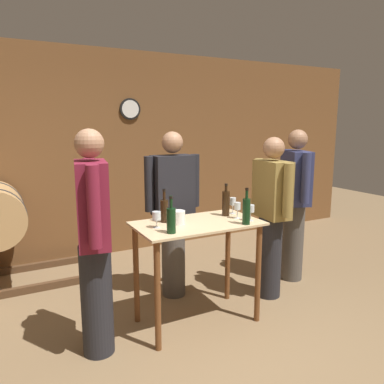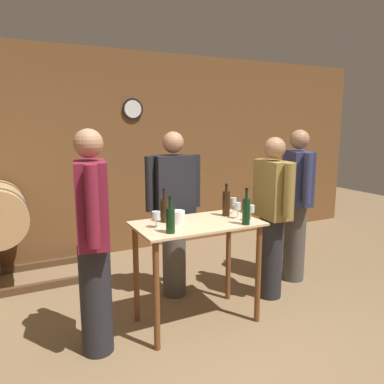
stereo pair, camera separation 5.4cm
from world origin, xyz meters
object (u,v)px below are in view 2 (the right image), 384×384
(person_visitor_near_door, at_px, (174,211))
(person_host, at_px, (272,215))
(ice_bucket, at_px, (178,217))
(wine_glass_near_left, at_px, (156,216))
(wine_bottle_left, at_px, (164,210))
(wine_glass_near_right, at_px, (251,209))
(wine_bottle_center, at_px, (246,210))
(person_visitor_with_scarf, at_px, (93,239))
(wine_bottle_right, at_px, (226,203))
(wine_glass_near_center, at_px, (238,207))
(wine_glass_far_side, at_px, (233,202))
(wine_bottle_far_left, at_px, (170,219))
(person_visitor_bearded, at_px, (296,202))

(person_visitor_near_door, bearing_deg, person_host, -29.08)
(ice_bucket, height_order, person_visitor_near_door, person_visitor_near_door)
(ice_bucket, bearing_deg, wine_glass_near_left, -172.88)
(wine_bottle_left, xyz_separation_m, wine_glass_near_right, (0.69, -0.31, -0.01))
(wine_bottle_center, distance_m, wine_glass_near_right, 0.13)
(wine_bottle_center, height_order, wine_glass_near_right, wine_bottle_center)
(wine_bottle_center, bearing_deg, person_visitor_near_door, 109.63)
(wine_bottle_center, bearing_deg, person_visitor_with_scarf, 171.23)
(ice_bucket, bearing_deg, wine_bottle_right, 6.18)
(wine_glass_near_center, xyz_separation_m, wine_glass_far_side, (0.06, 0.17, 0.00))
(wine_bottle_right, relative_size, person_visitor_with_scarf, 0.17)
(wine_bottle_far_left, bearing_deg, wine_bottle_right, 21.94)
(person_visitor_with_scarf, height_order, person_visitor_near_door, person_visitor_with_scarf)
(person_visitor_with_scarf, bearing_deg, wine_glass_near_right, -4.75)
(wine_bottle_far_left, bearing_deg, wine_glass_far_side, 21.74)
(wine_glass_near_right, xyz_separation_m, person_visitor_with_scarf, (-1.34, 0.11, -0.11))
(wine_bottle_right, bearing_deg, wine_bottle_far_left, -158.06)
(wine_glass_near_right, height_order, person_host, person_host)
(wine_glass_near_left, xyz_separation_m, person_visitor_bearded, (1.78, 0.32, -0.12))
(person_host, bearing_deg, wine_glass_near_left, -175.39)
(wine_glass_near_left, relative_size, person_visitor_near_door, 0.08)
(wine_glass_near_left, xyz_separation_m, wine_glass_near_right, (0.81, -0.17, 0.01))
(wine_bottle_far_left, distance_m, person_visitor_bearded, 1.82)
(wine_bottle_center, height_order, person_visitor_bearded, person_visitor_bearded)
(wine_bottle_center, xyz_separation_m, wine_glass_far_side, (0.11, 0.37, -0.01))
(wine_glass_near_center, relative_size, person_host, 0.09)
(person_visitor_with_scarf, bearing_deg, wine_glass_near_center, 0.46)
(wine_bottle_right, height_order, wine_glass_near_center, wine_bottle_right)
(person_visitor_bearded, bearing_deg, wine_bottle_left, -173.48)
(wine_glass_near_left, height_order, person_visitor_bearded, person_visitor_bearded)
(wine_glass_near_center, distance_m, person_visitor_bearded, 1.10)
(wine_bottle_left, xyz_separation_m, person_host, (1.15, -0.03, -0.17))
(wine_glass_far_side, height_order, ice_bucket, wine_glass_far_side)
(ice_bucket, relative_size, person_visitor_near_door, 0.07)
(wine_bottle_right, bearing_deg, wine_bottle_center, -91.65)
(wine_glass_near_left, distance_m, wine_glass_near_center, 0.76)
(wine_bottle_center, bearing_deg, wine_glass_near_center, 76.53)
(wine_glass_near_center, bearing_deg, ice_bucket, 172.29)
(wine_bottle_center, height_order, wine_bottle_right, wine_bottle_center)
(wine_bottle_far_left, bearing_deg, wine_glass_near_right, 1.48)
(wine_glass_near_left, bearing_deg, wine_glass_far_side, 8.28)
(wine_glass_near_right, xyz_separation_m, person_visitor_bearded, (0.97, 0.49, -0.13))
(wine_bottle_left, height_order, wine_bottle_right, wine_bottle_right)
(wine_bottle_left, distance_m, person_host, 1.16)
(person_visitor_with_scarf, bearing_deg, wine_glass_near_left, 6.48)
(wine_bottle_center, height_order, wine_glass_near_center, wine_bottle_center)
(wine_bottle_right, height_order, wine_glass_near_right, wine_bottle_right)
(wine_glass_near_center, height_order, wine_glass_far_side, wine_glass_far_side)
(wine_bottle_right, distance_m, person_visitor_near_door, 0.60)
(wine_bottle_left, bearing_deg, wine_bottle_right, -5.12)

